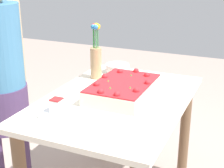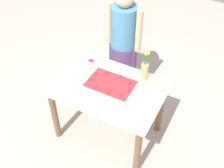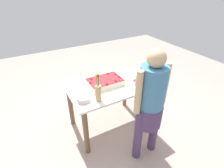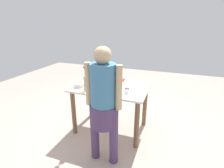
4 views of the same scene
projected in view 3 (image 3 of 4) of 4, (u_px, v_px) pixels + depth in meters
The scene contains 8 objects.
ground_plane at pixel (109, 124), 2.88m from camera, with size 8.00×8.00×0.00m, color #AB968A.
dining_table at pixel (109, 93), 2.56m from camera, with size 1.16×0.79×0.77m.
sheet_cake at pixel (105, 82), 2.47m from camera, with size 0.48×0.32×0.11m.
serving_plate_with_slice at pixel (135, 84), 2.46m from camera, with size 0.21×0.21×0.08m.
cake_knife at pixel (131, 76), 2.70m from camera, with size 0.22×0.02×0.00m, color silver.
flower_vase at pixel (98, 90), 2.09m from camera, with size 0.08×0.08×0.37m.
fruit_bowl at pixel (83, 99), 2.15m from camera, with size 0.17×0.17×0.06m, color silver.
person_standing at pixel (150, 102), 2.00m from camera, with size 0.45×0.31×1.49m.
Camera 3 is at (1.00, 1.88, 2.06)m, focal length 28.00 mm.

